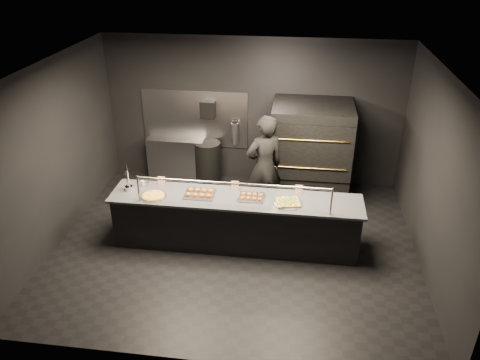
{
  "coord_description": "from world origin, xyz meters",
  "views": [
    {
      "loc": [
        0.93,
        -6.49,
        4.69
      ],
      "look_at": [
        0.05,
        0.2,
        1.14
      ],
      "focal_mm": 35.0,
      "sensor_mm": 36.0,
      "label": 1
    }
  ],
  "objects_px": {
    "service_counter": "(236,221)",
    "worker": "(264,167)",
    "pizza_oven": "(310,151)",
    "trash_bin": "(208,162)",
    "beer_tap": "(128,183)",
    "prep_shelf": "(177,158)",
    "slider_tray_b": "(252,197)",
    "square_pizza": "(288,202)",
    "fire_extinguisher": "(235,133)",
    "round_pizza": "(153,196)",
    "slider_tray_a": "(200,193)",
    "towel_dispenser": "(208,109)"
  },
  "relations": [
    {
      "from": "service_counter",
      "to": "slider_tray_a",
      "type": "relative_size",
      "value": 8.37
    },
    {
      "from": "service_counter",
      "to": "slider_tray_b",
      "type": "height_order",
      "value": "service_counter"
    },
    {
      "from": "towel_dispenser",
      "to": "trash_bin",
      "type": "height_order",
      "value": "towel_dispenser"
    },
    {
      "from": "round_pizza",
      "to": "slider_tray_a",
      "type": "height_order",
      "value": "slider_tray_a"
    },
    {
      "from": "round_pizza",
      "to": "trash_bin",
      "type": "distance_m",
      "value": 2.45
    },
    {
      "from": "slider_tray_a",
      "to": "beer_tap",
      "type": "bearing_deg",
      "value": 179.63
    },
    {
      "from": "square_pizza",
      "to": "trash_bin",
      "type": "distance_m",
      "value": 2.93
    },
    {
      "from": "service_counter",
      "to": "fire_extinguisher",
      "type": "xyz_separation_m",
      "value": [
        -0.35,
        2.4,
        0.6
      ]
    },
    {
      "from": "slider_tray_a",
      "to": "square_pizza",
      "type": "xyz_separation_m",
      "value": [
        1.44,
        -0.08,
        -0.01
      ]
    },
    {
      "from": "slider_tray_b",
      "to": "square_pizza",
      "type": "height_order",
      "value": "slider_tray_b"
    },
    {
      "from": "fire_extinguisher",
      "to": "prep_shelf",
      "type": "bearing_deg",
      "value": -176.34
    },
    {
      "from": "trash_bin",
      "to": "worker",
      "type": "distance_m",
      "value": 1.78
    },
    {
      "from": "round_pizza",
      "to": "slider_tray_b",
      "type": "distance_m",
      "value": 1.59
    },
    {
      "from": "fire_extinguisher",
      "to": "square_pizza",
      "type": "bearing_deg",
      "value": -64.11
    },
    {
      "from": "beer_tap",
      "to": "trash_bin",
      "type": "xyz_separation_m",
      "value": [
        0.89,
        2.2,
        -0.62
      ]
    },
    {
      "from": "pizza_oven",
      "to": "slider_tray_a",
      "type": "relative_size",
      "value": 3.9
    },
    {
      "from": "pizza_oven",
      "to": "beer_tap",
      "type": "relative_size",
      "value": 3.85
    },
    {
      "from": "worker",
      "to": "fire_extinguisher",
      "type": "bearing_deg",
      "value": -91.17
    },
    {
      "from": "pizza_oven",
      "to": "slider_tray_b",
      "type": "xyz_separation_m",
      "value": [
        -0.94,
        -1.89,
        -0.02
      ]
    },
    {
      "from": "round_pizza",
      "to": "square_pizza",
      "type": "height_order",
      "value": "square_pizza"
    },
    {
      "from": "prep_shelf",
      "to": "worker",
      "type": "bearing_deg",
      "value": -32.0
    },
    {
      "from": "service_counter",
      "to": "worker",
      "type": "height_order",
      "value": "worker"
    },
    {
      "from": "beer_tap",
      "to": "slider_tray_b",
      "type": "relative_size",
      "value": 1.08
    },
    {
      "from": "service_counter",
      "to": "fire_extinguisher",
      "type": "bearing_deg",
      "value": 98.3
    },
    {
      "from": "trash_bin",
      "to": "worker",
      "type": "xyz_separation_m",
      "value": [
        1.27,
        -1.13,
        0.53
      ]
    },
    {
      "from": "prep_shelf",
      "to": "slider_tray_a",
      "type": "height_order",
      "value": "slider_tray_a"
    },
    {
      "from": "service_counter",
      "to": "fire_extinguisher",
      "type": "relative_size",
      "value": 8.12
    },
    {
      "from": "service_counter",
      "to": "pizza_oven",
      "type": "relative_size",
      "value": 2.15
    },
    {
      "from": "pizza_oven",
      "to": "trash_bin",
      "type": "xyz_separation_m",
      "value": [
        -2.1,
        0.32,
        -0.52
      ]
    },
    {
      "from": "service_counter",
      "to": "prep_shelf",
      "type": "height_order",
      "value": "service_counter"
    },
    {
      "from": "beer_tap",
      "to": "square_pizza",
      "type": "distance_m",
      "value": 2.64
    },
    {
      "from": "fire_extinguisher",
      "to": "beer_tap",
      "type": "relative_size",
      "value": 1.02
    },
    {
      "from": "service_counter",
      "to": "towel_dispenser",
      "type": "relative_size",
      "value": 11.71
    },
    {
      "from": "slider_tray_b",
      "to": "slider_tray_a",
      "type": "bearing_deg",
      "value": 179.97
    },
    {
      "from": "round_pizza",
      "to": "worker",
      "type": "height_order",
      "value": "worker"
    },
    {
      "from": "round_pizza",
      "to": "worker",
      "type": "bearing_deg",
      "value": 36.1
    },
    {
      "from": "beer_tap",
      "to": "service_counter",
      "type": "bearing_deg",
      "value": -0.57
    },
    {
      "from": "square_pizza",
      "to": "towel_dispenser",
      "type": "bearing_deg",
      "value": 125.4
    },
    {
      "from": "pizza_oven",
      "to": "slider_tray_b",
      "type": "height_order",
      "value": "pizza_oven"
    },
    {
      "from": "square_pizza",
      "to": "fire_extinguisher",
      "type": "bearing_deg",
      "value": 115.89
    },
    {
      "from": "towel_dispenser",
      "to": "worker",
      "type": "distance_m",
      "value": 1.91
    },
    {
      "from": "prep_shelf",
      "to": "beer_tap",
      "type": "relative_size",
      "value": 2.42
    },
    {
      "from": "prep_shelf",
      "to": "square_pizza",
      "type": "bearing_deg",
      "value": -44.32
    },
    {
      "from": "slider_tray_a",
      "to": "round_pizza",
      "type": "bearing_deg",
      "value": -167.91
    },
    {
      "from": "beer_tap",
      "to": "slider_tray_b",
      "type": "distance_m",
      "value": 2.05
    },
    {
      "from": "round_pizza",
      "to": "square_pizza",
      "type": "distance_m",
      "value": 2.17
    },
    {
      "from": "service_counter",
      "to": "square_pizza",
      "type": "bearing_deg",
      "value": -4.87
    },
    {
      "from": "slider_tray_a",
      "to": "service_counter",
      "type": "bearing_deg",
      "value": -0.96
    },
    {
      "from": "square_pizza",
      "to": "slider_tray_b",
      "type": "bearing_deg",
      "value": 172.1
    },
    {
      "from": "fire_extinguisher",
      "to": "beer_tap",
      "type": "bearing_deg",
      "value": -121.15
    }
  ]
}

